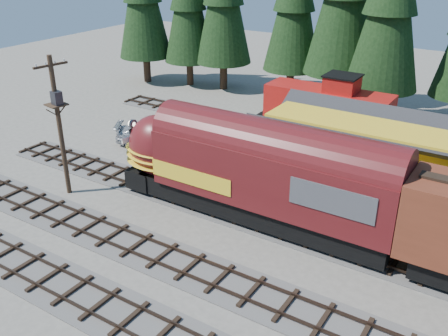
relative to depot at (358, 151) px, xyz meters
The scene contains 8 objects.
ground 10.91m from the depot, 89.99° to the right, with size 120.00×120.00×0.00m, color #6B665B.
track_spur 12.83m from the depot, 143.13° to the left, with size 32.00×3.20×0.33m.
depot is the anchor object (origin of this frame).
locomotive 7.99m from the depot, 125.50° to the right, with size 17.86×3.55×4.86m.
caboose 9.05m from the depot, 123.95° to the left, with size 10.07×2.92×5.24m.
utility_pole 18.86m from the depot, 147.50° to the right, with size 1.28×2.20×9.06m.
pickup_truck_a 10.82m from the depot, 167.13° to the right, with size 3.25×7.05×1.96m, color black.
pickup_truck_b 16.70m from the depot, behind, with size 2.42×5.96×1.73m, color #A9ACB0.
Camera 1 is at (8.45, -18.58, 15.43)m, focal length 40.00 mm.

